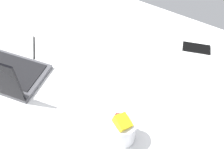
# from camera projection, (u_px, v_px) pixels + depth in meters

# --- Properties ---
(bed_mattress) EXTENTS (1.80, 1.40, 0.18)m
(bed_mattress) POSITION_uv_depth(u_px,v_px,m) (68.00, 81.00, 1.35)
(bed_mattress) COLOR white
(bed_mattress) RESTS_ON ground
(laptop) EXTENTS (0.37, 0.29, 0.23)m
(laptop) POSITION_uv_depth(u_px,v_px,m) (4.00, 74.00, 1.21)
(laptop) COLOR #4C4C51
(laptop) RESTS_ON bed_mattress
(snack_cup) EXTENTS (0.10, 0.09, 0.14)m
(snack_cup) POSITION_uv_depth(u_px,v_px,m) (124.00, 130.00, 1.00)
(snack_cup) COLOR silver
(snack_cup) RESTS_ON bed_mattress
(cell_phone) EXTENTS (0.15, 0.11, 0.01)m
(cell_phone) POSITION_uv_depth(u_px,v_px,m) (196.00, 48.00, 1.38)
(cell_phone) COLOR black
(cell_phone) RESTS_ON bed_mattress
(charger_cable) EXTENTS (0.12, 0.13, 0.01)m
(charger_cable) POSITION_uv_depth(u_px,v_px,m) (34.00, 47.00, 1.38)
(charger_cable) COLOR black
(charger_cable) RESTS_ON bed_mattress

